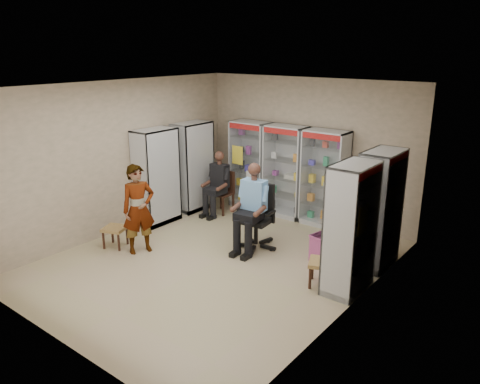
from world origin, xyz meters
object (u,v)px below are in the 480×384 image
Objects in this scene: wooden_chair at (222,192)px; woven_stool_a at (322,273)px; cabinet_back_left at (250,165)px; seated_shopkeeper at (255,209)px; cabinet_left_far at (193,167)px; cabinet_left_near at (157,177)px; standing_man at (139,209)px; cabinet_right_far at (379,209)px; cabinet_back_mid at (285,171)px; pink_trunk at (329,249)px; cabinet_back_right at (324,179)px; woven_stool_b at (115,237)px; office_chair at (256,217)px; cabinet_right_near at (351,229)px.

wooden_chair reaches higher than woven_stool_a.
cabinet_back_left is 1.31× the size of seated_shopkeeper.
cabinet_left_far reaches higher than woven_stool_a.
standing_man is (0.87, -1.23, -0.18)m from cabinet_left_near.
cabinet_back_mid is at bearing 66.35° from cabinet_right_far.
cabinet_back_left is 3.96× the size of pink_trunk.
cabinet_back_right is 4.31m from woven_stool_b.
pink_trunk is at bearing 97.34° from cabinet_left_near.
cabinet_left_near is 5.11× the size of woven_stool_b.
cabinet_right_far is at bearing 101.41° from cabinet_left_near.
seated_shopkeeper is 0.94× the size of standing_man.
office_chair is at bearing 108.44° from cabinet_right_far.
wooden_chair is at bearing 82.58° from woven_stool_b.
cabinet_left_near reaches higher than standing_man.
cabinet_right_far reaches higher than woven_stool_b.
cabinet_back_mid is 1.00× the size of cabinet_back_right.
cabinet_back_right is at bearing 71.40° from seated_shopkeeper.
cabinet_left_far is at bearing -161.81° from cabinet_back_right.
cabinet_back_right is 1.97m from pink_trunk.
cabinet_right_far is 1.00× the size of cabinet_left_near.
cabinet_left_near is 2.13× the size of wooden_chair.
cabinet_left_far reaches higher than seated_shopkeeper.
cabinet_right_near is 2.13× the size of wooden_chair.
cabinet_left_near is at bearing -0.00° from cabinet_left_far.
woven_stool_a is (3.42, -1.63, -0.26)m from wooden_chair.
cabinet_back_left is at bearing 71.10° from wooden_chair.
cabinet_back_left and cabinet_right_near have the same top height.
cabinet_left_near is 1.56m from wooden_chair.
cabinet_back_right is 1.00× the size of cabinet_left_far.
cabinet_left_near is at bearing 103.39° from woven_stool_b.
seated_shopkeeper reaches higher than office_chair.
woven_stool_a is at bearing -69.65° from pink_trunk.
office_chair is 2.66m from woven_stool_b.
seated_shopkeeper is 3.91× the size of woven_stool_b.
cabinet_right_far is 1.22× the size of standing_man.
cabinet_back_right reaches higher than office_chair.
cabinet_back_right is 1.22× the size of standing_man.
cabinet_back_mid reaches higher than woven_stool_b.
pink_trunk is at bearing -58.00° from cabinet_back_right.
seated_shopkeeper is at bearing -96.02° from office_chair.
cabinet_back_mid is 2.10m from cabinet_left_far.
cabinet_left_far is 1.00× the size of cabinet_left_near.
seated_shopkeeper is at bearing -51.43° from cabinet_back_left.
cabinet_left_near is at bearing -144.35° from cabinet_back_right.
woven_stool_b is (0.33, -1.39, -0.80)m from cabinet_left_near.
cabinet_left_far is 4.41m from woven_stool_a.
cabinet_left_near reaches higher than woven_stool_a.
wooden_chair is (0.68, 1.30, -0.53)m from cabinet_left_near.
cabinet_back_left is 1.00× the size of cabinet_right_near.
cabinet_right_near is 2.13m from office_chair.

